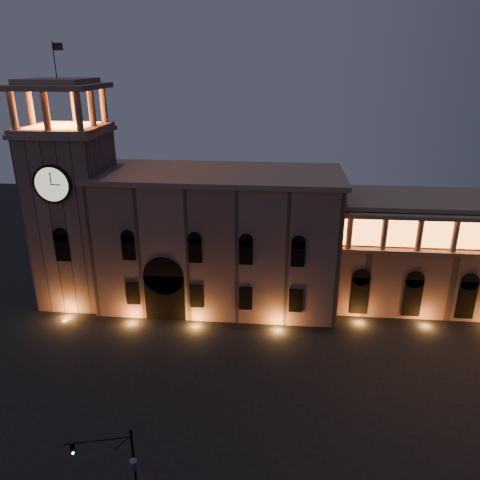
# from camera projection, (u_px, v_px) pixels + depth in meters

# --- Properties ---
(ground) EXTENTS (160.00, 160.00, 0.00)m
(ground) POSITION_uv_depth(u_px,v_px,m) (210.00, 413.00, 43.01)
(ground) COLOR black
(ground) RESTS_ON ground
(government_building) EXTENTS (30.80, 12.80, 17.60)m
(government_building) POSITION_uv_depth(u_px,v_px,m) (218.00, 239.00, 60.42)
(government_building) COLOR #7E5C52
(government_building) RESTS_ON ground
(clock_tower) EXTENTS (9.80, 9.80, 32.40)m
(clock_tower) POSITION_uv_depth(u_px,v_px,m) (74.00, 210.00, 59.81)
(clock_tower) COLOR #7E5C52
(clock_tower) RESTS_ON ground
(traffic_light) EXTENTS (4.63, 1.44, 6.53)m
(traffic_light) POSITION_uv_depth(u_px,v_px,m) (123.00, 465.00, 33.28)
(traffic_light) COLOR black
(traffic_light) RESTS_ON ground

